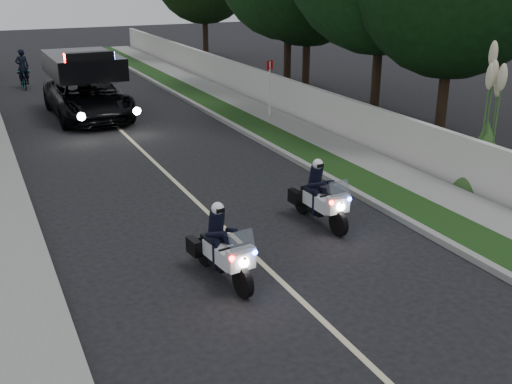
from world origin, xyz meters
TOP-DOWN VIEW (x-y plane):
  - ground at (0.00, 0.00)m, footprint 120.00×120.00m
  - curb_right at (4.10, 10.00)m, footprint 0.20×60.00m
  - grass_verge at (4.80, 10.00)m, footprint 1.20×60.00m
  - sidewalk_right at (6.10, 10.00)m, footprint 1.40×60.00m
  - property_wall at (7.10, 10.00)m, footprint 0.22×60.00m
  - curb_left at (-4.10, 10.00)m, footprint 0.20×60.00m
  - lane_marking at (0.00, 10.00)m, footprint 0.12×50.00m
  - police_moto_left at (-1.01, 1.46)m, footprint 0.87×1.95m
  - police_moto_right at (2.18, 3.08)m, footprint 0.75×1.92m
  - police_suv at (-0.65, 16.94)m, footprint 2.95×6.23m
  - bicycle at (-2.39, 25.08)m, footprint 0.68×1.87m
  - cyclist at (-2.39, 25.08)m, footprint 0.67×0.46m
  - sign_post at (6.00, 13.40)m, footprint 0.51×0.51m
  - pampas_far at (7.60, 3.33)m, footprint 1.57×1.57m
  - tree_right_a at (9.71, 7.46)m, footprint 6.47×6.47m
  - tree_right_b at (9.46, 10.98)m, footprint 9.83×9.83m
  - tree_right_c at (10.03, 17.48)m, footprint 8.46×8.46m
  - tree_right_d at (9.67, 18.75)m, footprint 7.17×7.17m
  - tree_right_e at (9.87, 30.81)m, footprint 8.21×8.21m

SIDE VIEW (x-z plane):
  - ground at x=0.00m, z-range 0.00..0.00m
  - police_moto_left at x=-1.01m, z-range -0.80..0.80m
  - police_moto_right at x=2.18m, z-range -0.80..0.80m
  - police_suv at x=-0.65m, z-range -1.50..1.50m
  - bicycle at x=-2.39m, z-range -0.49..0.49m
  - cyclist at x=-2.39m, z-range -0.90..0.90m
  - sign_post at x=6.00m, z-range -1.23..1.23m
  - pampas_far at x=7.60m, z-range -2.19..2.19m
  - tree_right_a at x=9.71m, z-range -5.37..5.37m
  - tree_right_b at x=9.46m, z-range -6.24..6.24m
  - tree_right_c at x=10.03m, z-range -5.37..5.37m
  - tree_right_d at x=9.67m, z-range -5.76..5.76m
  - tree_right_e at x=9.87m, z-range -5.53..5.53m
  - lane_marking at x=0.00m, z-range 0.00..0.01m
  - curb_right at x=4.10m, z-range 0.00..0.15m
  - curb_left at x=-4.10m, z-range 0.00..0.15m
  - grass_verge at x=4.80m, z-range 0.00..0.16m
  - sidewalk_right at x=6.10m, z-range 0.00..0.16m
  - property_wall at x=7.10m, z-range 0.00..1.50m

